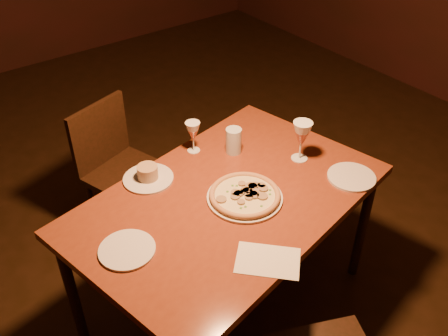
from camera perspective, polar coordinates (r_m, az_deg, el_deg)
dining_table at (r=2.18m, az=0.49°, el=-4.54°), size 1.48×1.11×0.72m
chair_far at (r=2.82m, az=-11.98°, el=0.28°), size 0.48×0.48×0.80m
pizza_plate at (r=2.11m, az=2.39°, el=-3.14°), size 0.32×0.32×0.04m
ramekin_saucer at (r=2.24m, az=-8.69°, el=-0.83°), size 0.23×0.23×0.07m
wine_glass_far at (r=2.37m, az=-3.54°, el=3.57°), size 0.07×0.07×0.16m
wine_glass_right at (r=2.33m, az=8.81°, el=3.06°), size 0.09×0.09×0.20m
water_tumbler at (r=2.37m, az=1.11°, el=3.14°), size 0.08×0.08×0.13m
side_plate_left at (r=1.93m, az=-11.02°, el=-9.17°), size 0.22×0.22×0.01m
side_plate_near at (r=2.30m, az=14.37°, el=-1.01°), size 0.22×0.22×0.01m
menu_card at (r=1.88m, az=5.03°, el=-10.48°), size 0.28×0.28×0.00m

